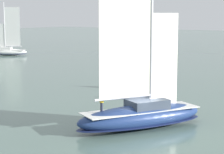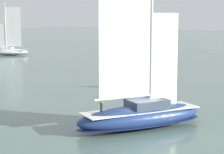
# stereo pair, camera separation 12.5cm
# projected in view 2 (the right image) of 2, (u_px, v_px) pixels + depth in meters

# --- Properties ---
(ground_plane) EXTENTS (400.00, 400.00, 0.00)m
(ground_plane) POSITION_uv_depth(u_px,v_px,m) (141.00, 128.00, 35.87)
(ground_plane) COLOR slate
(sailboat_main) EXTENTS (11.76, 7.79, 15.77)m
(sailboat_main) POSITION_uv_depth(u_px,v_px,m) (141.00, 114.00, 35.70)
(sailboat_main) COLOR navy
(sailboat_main) RESTS_ON ground
(sailboat_moored_mid_channel) EXTENTS (6.65, 8.55, 11.83)m
(sailboat_moored_mid_channel) POSITION_uv_depth(u_px,v_px,m) (9.00, 51.00, 98.43)
(sailboat_moored_mid_channel) COLOR white
(sailboat_moored_mid_channel) RESTS_ON ground
(motor_tender) EXTENTS (3.23, 4.40, 1.57)m
(motor_tender) POSITION_uv_depth(u_px,v_px,m) (150.00, 95.00, 47.39)
(motor_tender) COLOR silver
(motor_tender) RESTS_ON ground
(channel_buoy) EXTENTS (1.03, 1.03, 1.88)m
(channel_buoy) POSITION_uv_depth(u_px,v_px,m) (106.00, 82.00, 55.37)
(channel_buoy) COLOR green
(channel_buoy) RESTS_ON ground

